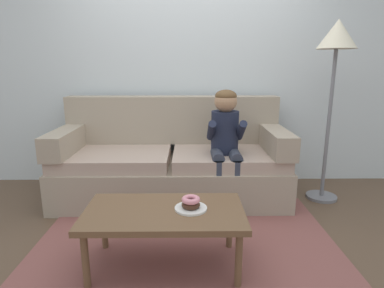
{
  "coord_description": "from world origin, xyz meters",
  "views": [
    {
      "loc": [
        0.02,
        -2.28,
        1.31
      ],
      "look_at": [
        0.05,
        0.45,
        0.65
      ],
      "focal_mm": 30.18,
      "sensor_mm": 36.0,
      "label": 1
    }
  ],
  "objects_px": {
    "couch": "(172,163)",
    "toy_controller": "(103,228)",
    "coffee_table": "(164,216)",
    "floor_lamp": "(336,52)",
    "person_child": "(226,137)",
    "donut": "(191,205)"
  },
  "relations": [
    {
      "from": "couch",
      "to": "toy_controller",
      "type": "xyz_separation_m",
      "value": [
        -0.53,
        -0.73,
        -0.33
      ]
    },
    {
      "from": "coffee_table",
      "to": "floor_lamp",
      "type": "distance_m",
      "value": 2.17
    },
    {
      "from": "coffee_table",
      "to": "person_child",
      "type": "bearing_deg",
      "value": 63.26
    },
    {
      "from": "couch",
      "to": "person_child",
      "type": "bearing_deg",
      "value": -22.55
    },
    {
      "from": "donut",
      "to": "floor_lamp",
      "type": "bearing_deg",
      "value": 40.03
    },
    {
      "from": "couch",
      "to": "coffee_table",
      "type": "relative_size",
      "value": 2.16
    },
    {
      "from": "person_child",
      "to": "donut",
      "type": "relative_size",
      "value": 9.18
    },
    {
      "from": "donut",
      "to": "couch",
      "type": "bearing_deg",
      "value": 98.59
    },
    {
      "from": "donut",
      "to": "toy_controller",
      "type": "distance_m",
      "value": 0.96
    },
    {
      "from": "floor_lamp",
      "to": "couch",
      "type": "bearing_deg",
      "value": 176.95
    },
    {
      "from": "couch",
      "to": "floor_lamp",
      "type": "height_order",
      "value": "floor_lamp"
    },
    {
      "from": "person_child",
      "to": "floor_lamp",
      "type": "bearing_deg",
      "value": 7.47
    },
    {
      "from": "donut",
      "to": "person_child",
      "type": "bearing_deg",
      "value": 71.54
    },
    {
      "from": "couch",
      "to": "coffee_table",
      "type": "bearing_deg",
      "value": -89.53
    },
    {
      "from": "person_child",
      "to": "toy_controller",
      "type": "distance_m",
      "value": 1.33
    },
    {
      "from": "person_child",
      "to": "floor_lamp",
      "type": "height_order",
      "value": "floor_lamp"
    },
    {
      "from": "donut",
      "to": "toy_controller",
      "type": "bearing_deg",
      "value": 146.04
    },
    {
      "from": "couch",
      "to": "donut",
      "type": "relative_size",
      "value": 18.6
    },
    {
      "from": "person_child",
      "to": "donut",
      "type": "bearing_deg",
      "value": -108.46
    },
    {
      "from": "person_child",
      "to": "toy_controller",
      "type": "xyz_separation_m",
      "value": [
        -1.05,
        -0.51,
        -0.65
      ]
    },
    {
      "from": "person_child",
      "to": "toy_controller",
      "type": "relative_size",
      "value": 4.87
    },
    {
      "from": "couch",
      "to": "toy_controller",
      "type": "bearing_deg",
      "value": -126.26
    }
  ]
}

